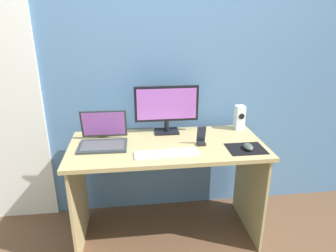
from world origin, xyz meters
TOP-DOWN VIEW (x-y plane):
  - ground_plane at (0.00, 0.00)m, footprint 8.00×8.00m
  - wall_back at (0.00, 0.41)m, footprint 6.00×0.04m
  - desk at (0.00, 0.00)m, footprint 1.36×0.63m
  - monitor at (0.02, 0.22)m, footprint 0.48×0.14m
  - speaker_right at (0.60, 0.22)m, footprint 0.07×0.08m
  - laptop at (-0.44, 0.05)m, footprint 0.33×0.28m
  - fishbowl at (-0.45, 0.22)m, footprint 0.15×0.15m
  - keyboard_external at (-0.02, -0.16)m, footprint 0.42×0.13m
  - mousepad at (0.52, -0.15)m, footprint 0.25×0.20m
  - mouse at (0.53, -0.16)m, footprint 0.07×0.10m
  - phone_in_dock at (0.23, -0.04)m, footprint 0.06×0.06m

SIDE VIEW (x-z plane):
  - ground_plane at x=0.00m, z-range 0.00..0.00m
  - desk at x=0.00m, z-range 0.22..0.98m
  - mousepad at x=0.52m, z-range 0.76..0.76m
  - keyboard_external at x=-0.02m, z-range 0.76..0.77m
  - mouse at x=0.53m, z-range 0.76..0.80m
  - laptop at x=-0.44m, z-range 0.69..0.92m
  - phone_in_dock at x=0.23m, z-range 0.74..0.88m
  - fishbowl at x=-0.45m, z-range 0.76..0.90m
  - speaker_right at x=0.60m, z-range 0.76..0.95m
  - monitor at x=0.02m, z-range 0.78..1.14m
  - wall_back at x=0.00m, z-range 0.00..2.50m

